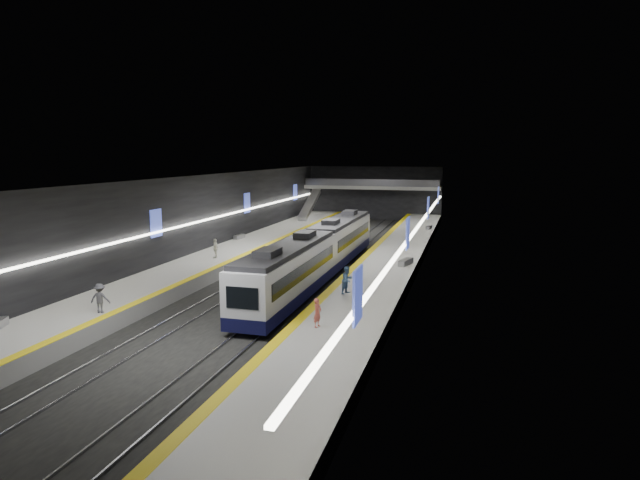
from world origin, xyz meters
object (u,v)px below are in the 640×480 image
(bench_left_far, at_px, (239,237))
(passenger_right_b, at_px, (347,280))
(train, at_px, (319,252))
(bench_right_far, at_px, (429,227))
(escalator, at_px, (310,205))
(passenger_right_a, at_px, (317,313))
(passenger_left_b, at_px, (100,299))
(passenger_left_a, at_px, (215,249))
(bench_right_near, at_px, (406,262))

(bench_left_far, xyz_separation_m, passenger_right_b, (16.03, -18.76, 0.70))
(train, height_order, bench_right_far, train)
(escalator, distance_m, passenger_right_a, 47.26)
(bench_right_far, bearing_deg, passenger_left_b, -102.65)
(bench_left_far, distance_m, passenger_right_a, 30.33)
(passenger_right_b, xyz_separation_m, passenger_left_a, (-13.60, 8.45, -0.06))
(escalator, bearing_deg, bench_right_far, -20.73)
(passenger_left_a, bearing_deg, bench_right_near, 87.08)
(bench_right_far, height_order, passenger_left_b, passenger_left_b)
(bench_right_near, relative_size, passenger_right_b, 1.11)
(train, distance_m, bench_left_far, 16.31)
(bench_left_far, xyz_separation_m, passenger_left_b, (3.46, -26.68, 0.64))
(train, height_order, passenger_left_b, train)
(bench_left_far, xyz_separation_m, bench_right_far, (18.82, 12.96, -0.00))
(train, xyz_separation_m, passenger_left_a, (-9.51, 0.75, -0.35))
(passenger_right_a, bearing_deg, escalator, 32.49)
(bench_right_near, relative_size, passenger_left_b, 1.19)
(escalator, bearing_deg, passenger_right_b, -69.72)
(train, height_order, bench_left_far, train)
(escalator, relative_size, bench_left_far, 4.77)
(passenger_left_b, bearing_deg, escalator, -102.25)
(train, xyz_separation_m, bench_left_far, (-11.94, 11.06, -0.99))
(escalator, bearing_deg, bench_left_far, -95.73)
(bench_right_far, relative_size, passenger_right_b, 0.93)
(train, bearing_deg, bench_left_far, 137.19)
(bench_left_far, height_order, passenger_right_a, passenger_right_a)
(train, distance_m, passenger_right_b, 8.72)
(escalator, xyz_separation_m, bench_right_near, (16.68, -28.07, -1.65))
(escalator, xyz_separation_m, bench_left_far, (-1.94, -19.35, -1.69))
(bench_right_far, bearing_deg, bench_right_near, -82.00)
(escalator, xyz_separation_m, passenger_right_a, (14.09, -45.10, -1.13))
(bench_right_near, xyz_separation_m, passenger_left_a, (-16.19, -1.59, 0.60))
(passenger_right_a, distance_m, passenger_left_a, 20.57)
(train, relative_size, bench_left_far, 17.91)
(bench_right_near, bearing_deg, passenger_right_b, -89.31)
(passenger_right_a, bearing_deg, bench_right_near, 6.49)
(passenger_right_a, xyz_separation_m, passenger_left_a, (-13.60, 15.43, 0.08))
(escalator, bearing_deg, passenger_left_a, -89.06)
(escalator, distance_m, bench_right_near, 32.69)
(bench_left_far, distance_m, bench_right_near, 20.56)
(bench_right_far, bearing_deg, train, -97.44)
(train, height_order, passenger_right_b, train)
(bench_right_near, height_order, passenger_right_b, passenger_right_b)
(passenger_left_b, bearing_deg, passenger_left_a, -100.54)
(train, xyz_separation_m, escalator, (-10.00, 30.42, 0.70))
(escalator, xyz_separation_m, passenger_left_a, (0.49, -29.67, -1.06))
(bench_left_far, bearing_deg, bench_right_far, 41.03)
(train, distance_m, passenger_left_a, 9.55)
(train, xyz_separation_m, bench_right_far, (6.87, 24.03, -0.99))
(passenger_right_a, bearing_deg, train, 30.69)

